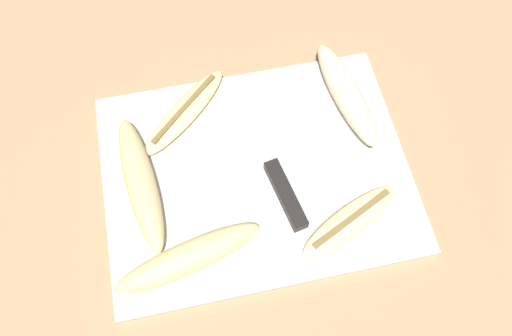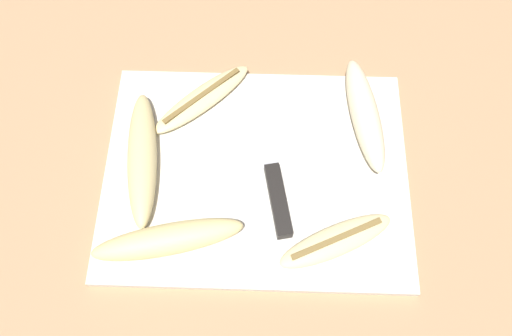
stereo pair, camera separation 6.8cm
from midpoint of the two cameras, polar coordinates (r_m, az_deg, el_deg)
name	(u,v)px [view 2 (the right image)]	position (r m, az deg, el deg)	size (l,w,h in m)	color
ground_plane	(256,175)	(0.70, 2.76, -1.06)	(4.00, 4.00, 0.00)	tan
cutting_board	(256,173)	(0.69, 2.79, -0.86)	(0.42, 0.32, 0.01)	silver
knife	(276,189)	(0.67, 5.13, -2.67)	(0.06, 0.21, 0.02)	black
banana_spotted_left	(142,158)	(0.69, -10.18, 0.86)	(0.06, 0.21, 0.03)	#DBC684
banana_ripe_center	(336,241)	(0.66, 12.06, -8.47)	(0.16, 0.10, 0.02)	beige
banana_mellow_near	(202,99)	(0.73, -3.54, 7.65)	(0.15, 0.14, 0.02)	beige
banana_bright_far	(365,114)	(0.73, 14.94, 5.73)	(0.07, 0.19, 0.04)	beige
banana_golden_short	(168,239)	(0.64, -7.04, -8.45)	(0.20, 0.08, 0.03)	#EDD689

